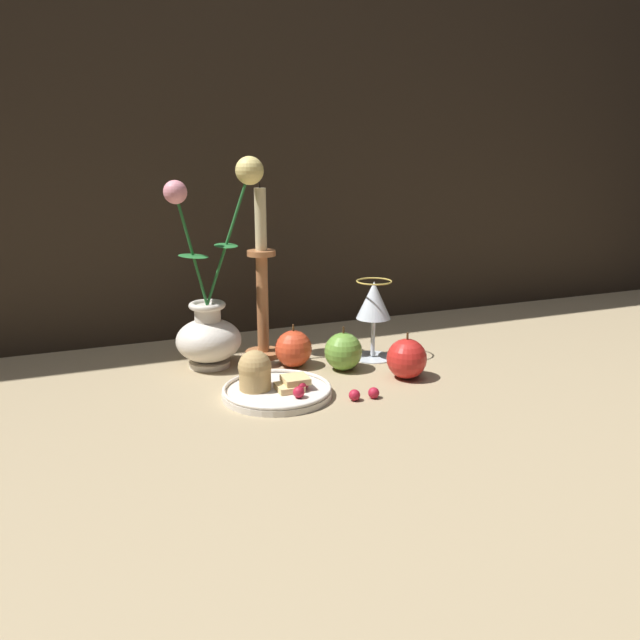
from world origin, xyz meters
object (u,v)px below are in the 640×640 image
wine_glass (374,304)px  apple_near_glass (407,359)px  candlestick (262,290)px  apple_beside_vase (343,351)px  apple_at_table_edge (292,349)px  plate_with_pastries (271,384)px  vase (211,317)px

wine_glass → apple_near_glass: (0.00, -0.12, -0.07)m
candlestick → apple_beside_vase: (0.11, -0.13, -0.10)m
apple_near_glass → apple_at_table_edge: apple_near_glass is taller
wine_glass → apple_near_glass: size_ratio=1.84×
candlestick → apple_at_table_edge: bearing=-70.6°
plate_with_pastries → apple_at_table_edge: apple_at_table_edge is taller
plate_with_pastries → apple_at_table_edge: 0.15m
wine_glass → apple_at_table_edge: (-0.16, 0.01, -0.07)m
apple_beside_vase → wine_glass: bearing=27.2°
apple_beside_vase → apple_near_glass: bearing=-44.7°
candlestick → apple_near_glass: 0.30m
vase → apple_near_glass: bearing=-33.3°
candlestick → apple_near_glass: candlestick is taller
plate_with_pastries → apple_beside_vase: apple_beside_vase is taller
candlestick → wine_glass: bearing=-25.6°
apple_at_table_edge → candlestick: bearing=109.4°
wine_glass → candlestick: (-0.19, 0.09, 0.03)m
wine_glass → apple_beside_vase: wine_glass is taller
candlestick → apple_near_glass: size_ratio=4.01×
wine_glass → plate_with_pastries: bearing=-154.8°
plate_with_pastries → apple_near_glass: apple_near_glass is taller
candlestick → plate_with_pastries: bearing=-104.2°
apple_near_glass → apple_at_table_edge: size_ratio=1.03×
wine_glass → apple_near_glass: bearing=-89.1°
vase → wine_glass: vase is taller
plate_with_pastries → apple_near_glass: 0.24m
vase → candlestick: size_ratio=1.14×
vase → apple_at_table_edge: size_ratio=4.70×
apple_near_glass → apple_beside_vase: bearing=135.3°
apple_beside_vase → apple_at_table_edge: size_ratio=1.01×
wine_glass → vase: bearing=166.5°
apple_at_table_edge → wine_glass: bearing=-3.5°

